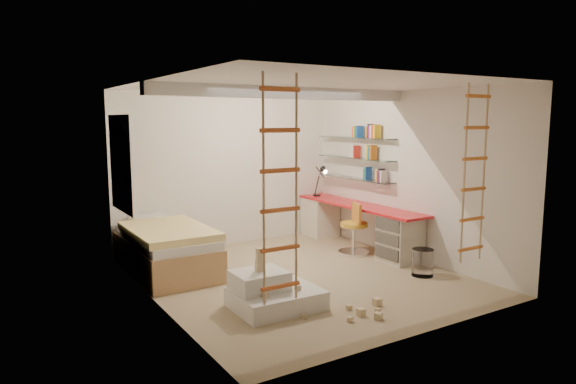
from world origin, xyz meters
TOP-DOWN VIEW (x-y plane):
  - floor at (0.00, 0.00)m, footprint 4.50×4.50m
  - ceiling_beam at (0.00, 0.30)m, footprint 4.00×0.18m
  - window_frame at (-1.97, 1.50)m, footprint 0.06×1.15m
  - window_blind at (-1.93, 1.50)m, footprint 0.02×1.00m
  - rope_ladder_left at (-1.35, -1.75)m, footprint 0.41×0.04m
  - rope_ladder_right at (1.35, -1.75)m, footprint 0.41×0.04m
  - waste_bin at (1.49, -0.86)m, footprint 0.30×0.30m
  - desk at (1.72, 0.86)m, footprint 0.56×2.80m
  - shelves at (1.87, 1.13)m, footprint 0.25×1.80m
  - bed at (-1.48, 1.23)m, footprint 1.02×2.00m
  - task_lamp at (1.67, 1.82)m, footprint 0.14×0.36m
  - swivel_chair at (1.40, 0.54)m, footprint 0.63×0.63m
  - play_platform at (-0.92, -0.82)m, footprint 0.99×0.78m
  - toy_blocks at (-0.54, -1.19)m, footprint 1.35×1.07m
  - books at (1.87, 1.13)m, footprint 0.14×0.70m

SIDE VIEW (x-z plane):
  - floor at x=0.00m, z-range 0.00..0.00m
  - play_platform at x=-0.92m, z-range -0.05..0.39m
  - waste_bin at x=1.49m, z-range 0.00..0.38m
  - toy_blocks at x=-0.54m, z-range -0.13..0.57m
  - swivel_chair at x=1.40m, z-range -0.11..0.73m
  - bed at x=-1.48m, z-range -0.02..0.67m
  - desk at x=1.72m, z-range 0.03..0.78m
  - task_lamp at x=1.67m, z-range 0.85..1.42m
  - shelves at x=1.87m, z-range 1.14..1.86m
  - rope_ladder_left at x=-1.35m, z-range 0.45..2.58m
  - rope_ladder_right at x=1.35m, z-range 0.45..2.58m
  - window_frame at x=-1.97m, z-range 0.88..2.23m
  - window_blind at x=-1.93m, z-range 0.95..2.15m
  - books at x=1.87m, z-range 1.21..2.13m
  - ceiling_beam at x=0.00m, z-range 2.44..2.60m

